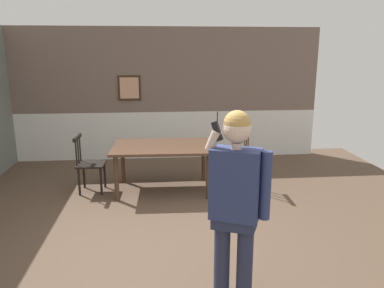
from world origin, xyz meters
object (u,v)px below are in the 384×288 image
object	(u,v)px
chair_by_doorway	(235,160)
person_figure	(236,198)
dining_table	(163,151)
chair_near_window	(89,164)

from	to	relation	value
chair_by_doorway	person_figure	distance (m)	3.08
dining_table	chair_near_window	bearing A→B (deg)	178.04
chair_by_doorway	person_figure	bearing A→B (deg)	169.75
dining_table	chair_by_doorway	world-z (taller)	chair_by_doorway
chair_near_window	person_figure	xyz separation A→B (m)	(1.75, -3.05, 0.57)
chair_near_window	person_figure	distance (m)	3.56
dining_table	person_figure	world-z (taller)	person_figure
chair_by_doorway	person_figure	world-z (taller)	person_figure
person_figure	chair_by_doorway	bearing A→B (deg)	-78.10
chair_by_doorway	person_figure	xyz separation A→B (m)	(-0.63, -2.97, 0.55)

